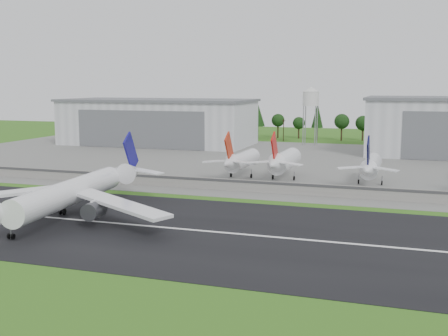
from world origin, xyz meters
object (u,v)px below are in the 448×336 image
(parked_jet_navy, at_px, (370,166))
(main_airliner, at_px, (68,199))
(parked_jet_red_a, at_px, (240,160))
(parked_jet_red_b, at_px, (283,161))

(parked_jet_navy, bearing_deg, main_airliner, -132.89)
(parked_jet_red_a, bearing_deg, parked_jet_navy, -0.01)
(parked_jet_red_b, xyz_separation_m, parked_jet_navy, (27.24, -0.06, -0.38))
(main_airliner, bearing_deg, parked_jet_red_b, -122.75)
(parked_jet_red_a, relative_size, parked_jet_red_b, 1.00)
(main_airliner, distance_m, parked_jet_red_b, 75.60)
(main_airliner, height_order, parked_jet_red_a, main_airliner)
(parked_jet_red_b, bearing_deg, main_airliner, -117.55)
(parked_jet_red_b, height_order, parked_jet_navy, parked_jet_red_b)
(parked_jet_red_a, distance_m, parked_jet_red_b, 14.30)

